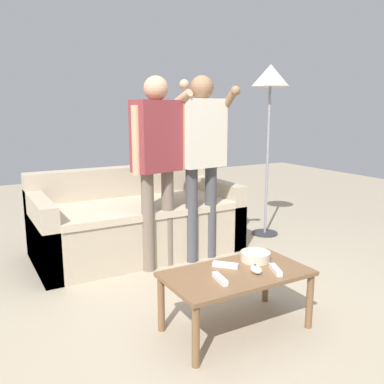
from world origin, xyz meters
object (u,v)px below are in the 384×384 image
couch (136,222)px  game_remote_wand_far (276,270)px  coffee_table (236,280)px  player_center (157,150)px  floor_lamp (270,86)px  game_remote_wand_near (225,265)px  snack_bowl (255,256)px  game_remote_nunchuk (256,270)px  player_right (202,147)px  game_remote_wand_spare (220,279)px

couch → game_remote_wand_far: bearing=-83.7°
coffee_table → player_center: (0.02, 1.19, 0.69)m
floor_lamp → game_remote_wand_near: floor_lamp is taller
snack_bowl → floor_lamp: 2.21m
couch → floor_lamp: (1.45, -0.18, 1.31)m
couch → game_remote_nunchuk: size_ratio=21.53×
game_remote_nunchuk → game_remote_wand_far: size_ratio=0.56×
couch → game_remote_wand_near: (-0.03, -1.57, 0.11)m
game_remote_nunchuk → player_right: player_right is taller
game_remote_wand_far → couch: bearing=96.3°
couch → snack_bowl: 1.59m
couch → player_right: size_ratio=1.15×
game_remote_wand_near → floor_lamp: bearing=43.3°
coffee_table → player_center: player_center is taller
game_remote_nunchuk → game_remote_wand_spare: (-0.26, 0.01, -0.01)m
couch → snack_bowl: (0.21, -1.57, 0.12)m
coffee_table → game_remote_nunchuk: game_remote_nunchuk is taller
game_remote_wand_far → floor_lamp: bearing=52.1°
snack_bowl → game_remote_wand_near: snack_bowl is taller
player_right → game_remote_wand_far: 1.47m
game_remote_wand_far → game_remote_nunchuk: bearing=159.8°
floor_lamp → player_center: 1.57m
coffee_table → game_remote_wand_near: bearing=99.3°
player_right → game_remote_wand_far: size_ratio=10.39×
player_center → floor_lamp: bearing=11.9°
game_remote_wand_near → game_remote_nunchuk: bearing=-58.9°
game_remote_wand_far → player_center: bearing=98.0°
couch → game_remote_wand_spare: size_ratio=11.79×
snack_bowl → couch: bearing=97.6°
floor_lamp → game_remote_wand_spare: bearing=-136.2°
game_remote_nunchuk → coffee_table: bearing=139.2°
player_center → player_right: 0.43m
player_center → game_remote_wand_spare: (-0.19, -1.25, -0.63)m
snack_bowl → player_center: player_center is taller
floor_lamp → player_right: size_ratio=1.10×
coffee_table → player_center: size_ratio=0.55×
player_center → player_right: bearing=-0.8°
player_right → player_center: bearing=179.2°
player_center → game_remote_wand_far: bearing=-82.0°
snack_bowl → player_right: player_right is taller
coffee_table → game_remote_wand_near: game_remote_wand_near is taller
snack_bowl → game_remote_wand_near: (-0.24, 0.00, -0.01)m
game_remote_nunchuk → floor_lamp: 2.40m
game_remote_nunchuk → game_remote_wand_far: game_remote_nunchuk is taller
floor_lamp → player_right: (-1.00, -0.31, -0.56)m
snack_bowl → game_remote_wand_near: size_ratio=1.37×
floor_lamp → game_remote_wand_far: (-1.25, -1.61, -1.20)m
game_remote_nunchuk → player_center: size_ratio=0.05×
game_remote_wand_spare → game_remote_wand_far: bearing=-8.1°
game_remote_wand_far → game_remote_wand_near: bearing=135.6°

